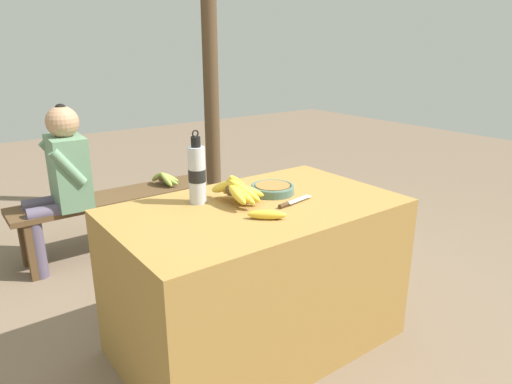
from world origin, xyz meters
name	(u,v)px	position (x,y,z in m)	size (l,w,h in m)	color
ground_plane	(257,340)	(0.00, 0.00, 0.00)	(12.00, 12.00, 0.00)	#75604C
market_counter	(257,276)	(0.00, 0.00, 0.36)	(1.28, 0.77, 0.71)	olive
banana_bunch_ripe	(237,189)	(-0.06, 0.07, 0.78)	(0.19, 0.30, 0.15)	#4C381E
serving_bowl	(272,189)	(0.16, 0.09, 0.73)	(0.21, 0.21, 0.04)	#4C6B5B
water_bottle	(197,174)	(-0.20, 0.18, 0.85)	(0.08, 0.08, 0.33)	silver
loose_banana_front	(267,215)	(-0.07, -0.17, 0.73)	(0.15, 0.13, 0.04)	gold
knife	(291,203)	(0.12, -0.09, 0.72)	(0.21, 0.06, 0.02)	#BCBCC1
wooden_bench	(114,205)	(-0.17, 1.43, 0.33)	(1.33, 0.32, 0.40)	brown
seated_vendor	(62,176)	(-0.49, 1.40, 0.60)	(0.41, 0.40, 1.05)	#564C60
banana_bunch_green	(165,178)	(0.23, 1.43, 0.46)	(0.18, 0.26, 0.12)	#4C381E
support_post_far	(211,73)	(0.89, 1.85, 1.16)	(0.13, 0.13, 2.31)	#4C3823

